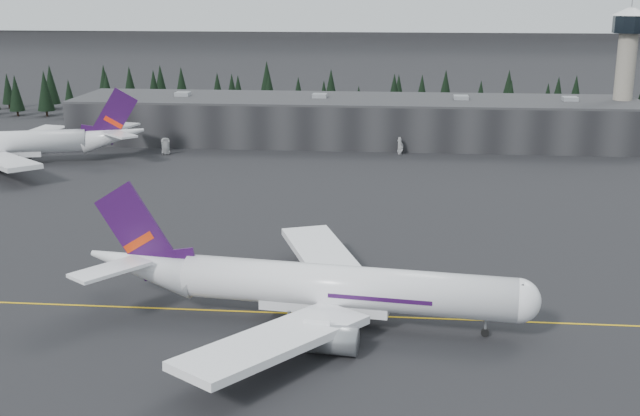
# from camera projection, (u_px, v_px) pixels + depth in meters

# --- Properties ---
(ground) EXTENTS (1400.00, 1400.00, 0.00)m
(ground) POSITION_uv_depth(u_px,v_px,m) (307.00, 308.00, 111.73)
(ground) COLOR black
(ground) RESTS_ON ground
(taxiline) EXTENTS (400.00, 0.40, 0.02)m
(taxiline) POSITION_uv_depth(u_px,v_px,m) (305.00, 314.00, 109.81)
(taxiline) COLOR gold
(taxiline) RESTS_ON ground
(terminal) EXTENTS (160.00, 30.00, 12.60)m
(terminal) POSITION_uv_depth(u_px,v_px,m) (354.00, 120.00, 229.98)
(terminal) COLOR black
(terminal) RESTS_ON ground
(control_tower) EXTENTS (10.00, 10.00, 37.70)m
(control_tower) POSITION_uv_depth(u_px,v_px,m) (626.00, 61.00, 221.51)
(control_tower) COLOR gray
(control_tower) RESTS_ON ground
(treeline) EXTENTS (360.00, 20.00, 15.00)m
(treeline) POSITION_uv_depth(u_px,v_px,m) (360.00, 98.00, 265.16)
(treeline) COLOR black
(treeline) RESTS_ON ground
(mountain_ridge) EXTENTS (4400.00, 900.00, 420.00)m
(mountain_ridge) POSITION_uv_depth(u_px,v_px,m) (389.00, 20.00, 1071.17)
(mountain_ridge) COLOR white
(mountain_ridge) RESTS_ON ground
(jet_main) EXTENTS (61.33, 56.33, 18.06)m
(jet_main) POSITION_uv_depth(u_px,v_px,m) (306.00, 285.00, 106.17)
(jet_main) COLOR white
(jet_main) RESTS_ON ground
(jet_parked) EXTENTS (62.29, 56.51, 18.72)m
(jet_parked) POSITION_uv_depth(u_px,v_px,m) (15.00, 143.00, 201.15)
(jet_parked) COLOR silver
(jet_parked) RESTS_ON ground
(gse_vehicle_a) EXTENTS (3.62, 5.07, 1.28)m
(gse_vehicle_a) POSITION_uv_depth(u_px,v_px,m) (166.00, 152.00, 213.34)
(gse_vehicle_a) COLOR silver
(gse_vehicle_a) RESTS_ON ground
(gse_vehicle_b) EXTENTS (4.80, 2.18, 1.60)m
(gse_vehicle_b) POSITION_uv_depth(u_px,v_px,m) (400.00, 151.00, 213.78)
(gse_vehicle_b) COLOR silver
(gse_vehicle_b) RESTS_ON ground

